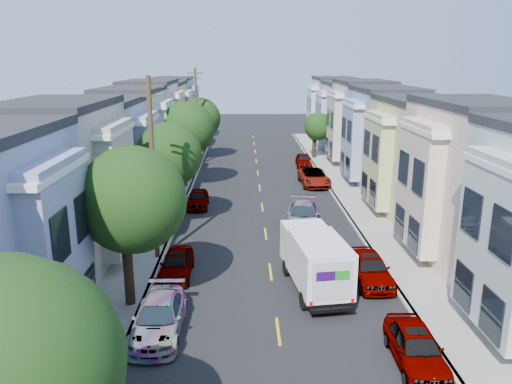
{
  "coord_description": "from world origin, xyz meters",
  "views": [
    {
      "loc": [
        -1.38,
        -24.47,
        10.92
      ],
      "look_at": [
        -0.56,
        8.33,
        2.2
      ],
      "focal_mm": 35.0,
      "sensor_mm": 36.0,
      "label": 1
    }
  ],
  "objects": [
    {
      "name": "tree_d",
      "position": [
        -6.3,
        18.29,
        5.15
      ],
      "size": [
        4.7,
        4.7,
        7.53
      ],
      "color": "black",
      "rests_on": "ground"
    },
    {
      "name": "lead_sedan",
      "position": [
        2.6,
        7.55,
        0.76
      ],
      "size": [
        2.75,
        5.29,
        1.52
      ],
      "primitive_type": "imported",
      "rotation": [
        0.0,
        0.0,
        -0.13
      ],
      "color": "black",
      "rests_on": "ground"
    },
    {
      "name": "townhouse_row_right",
      "position": [
        11.15,
        15.0,
        0.0
      ],
      "size": [
        5.0,
        70.0,
        8.5
      ],
      "primitive_type": "cube",
      "color": "#CBC883",
      "rests_on": "ground"
    },
    {
      "name": "tree_e",
      "position": [
        -6.3,
        31.05,
        4.62
      ],
      "size": [
        4.55,
        4.55,
        6.92
      ],
      "color": "black",
      "rests_on": "ground"
    },
    {
      "name": "ground",
      "position": [
        0.0,
        0.0,
        0.0
      ],
      "size": [
        160.0,
        160.0,
        0.0
      ],
      "primitive_type": "plane",
      "color": "black",
      "rests_on": "ground"
    },
    {
      "name": "utility_pole_far",
      "position": [
        -6.3,
        28.0,
        5.15
      ],
      "size": [
        1.6,
        0.26,
        10.0
      ],
      "color": "#42301E",
      "rests_on": "ground"
    },
    {
      "name": "sidewalk_left",
      "position": [
        -7.35,
        15.0,
        0.07
      ],
      "size": [
        2.6,
        70.0,
        0.15
      ],
      "primitive_type": "cube",
      "color": "gray",
      "rests_on": "ground"
    },
    {
      "name": "curb_left",
      "position": [
        -6.05,
        15.0,
        0.07
      ],
      "size": [
        0.3,
        70.0,
        0.15
      ],
      "primitive_type": "cube",
      "color": "gray",
      "rests_on": "ground"
    },
    {
      "name": "sidewalk_right",
      "position": [
        7.35,
        15.0,
        0.07
      ],
      "size": [
        2.6,
        70.0,
        0.15
      ],
      "primitive_type": "cube",
      "color": "gray",
      "rests_on": "ground"
    },
    {
      "name": "utility_pole_near",
      "position": [
        -6.3,
        2.0,
        5.15
      ],
      "size": [
        1.6,
        0.26,
        10.0
      ],
      "color": "#42301E",
      "rests_on": "ground"
    },
    {
      "name": "parked_left_c",
      "position": [
        -4.9,
        -0.34,
        0.67
      ],
      "size": [
        1.59,
        4.15,
        1.34
      ],
      "primitive_type": "imported",
      "rotation": [
        0.0,
        0.0,
        0.0
      ],
      "color": "silver",
      "rests_on": "ground"
    },
    {
      "name": "tree_far_r",
      "position": [
        6.9,
        31.3,
        3.61
      ],
      "size": [
        3.1,
        3.1,
        5.2
      ],
      "color": "black",
      "rests_on": "ground"
    },
    {
      "name": "parked_left_b",
      "position": [
        -4.9,
        -6.01,
        0.7
      ],
      "size": [
        2.0,
        4.71,
        1.41
      ],
      "primitive_type": "imported",
      "rotation": [
        0.0,
        0.0,
        -0.01
      ],
      "color": "black",
      "rests_on": "ground"
    },
    {
      "name": "parked_right_b",
      "position": [
        4.9,
        -1.32,
        0.76
      ],
      "size": [
        1.97,
        4.74,
        1.52
      ],
      "primitive_type": "imported",
      "rotation": [
        0.0,
        0.0,
        0.04
      ],
      "color": "silver",
      "rests_on": "ground"
    },
    {
      "name": "centerline",
      "position": [
        0.0,
        15.0,
        0.0
      ],
      "size": [
        0.12,
        70.0,
        0.01
      ],
      "primitive_type": "cube",
      "color": "gold",
      "rests_on": "ground"
    },
    {
      "name": "curb_right",
      "position": [
        6.05,
        15.0,
        0.07
      ],
      "size": [
        0.3,
        70.0,
        0.15
      ],
      "primitive_type": "cube",
      "color": "gray",
      "rests_on": "ground"
    },
    {
      "name": "parked_right_d",
      "position": [
        4.9,
        26.95,
        0.67
      ],
      "size": [
        1.77,
        4.21,
        1.34
      ],
      "primitive_type": "imported",
      "rotation": [
        0.0,
        0.0,
        -0.05
      ],
      "color": "black",
      "rests_on": "ground"
    },
    {
      "name": "fedex_truck",
      "position": [
        2.03,
        -2.04,
        1.57
      ],
      "size": [
        2.26,
        5.88,
        2.82
      ],
      "rotation": [
        0.0,
        0.0,
        0.13
      ],
      "color": "white",
      "rests_on": "ground"
    },
    {
      "name": "parked_right_c",
      "position": [
        4.9,
        18.85,
        0.72
      ],
      "size": [
        2.56,
        5.28,
        1.45
      ],
      "primitive_type": "imported",
      "rotation": [
        0.0,
        0.0,
        0.03
      ],
      "color": "black",
      "rests_on": "ground"
    },
    {
      "name": "parked_left_d",
      "position": [
        -4.9,
        12.23,
        0.67
      ],
      "size": [
        1.68,
        4.14,
        1.33
      ],
      "primitive_type": "imported",
      "rotation": [
        0.0,
        0.0,
        0.03
      ],
      "color": "#3B040F",
      "rests_on": "ground"
    },
    {
      "name": "tree_c",
      "position": [
        -6.3,
        7.38,
        4.95
      ],
      "size": [
        4.26,
        4.26,
        7.11
      ],
      "color": "black",
      "rests_on": "ground"
    },
    {
      "name": "tree_b",
      "position": [
        -6.3,
        -3.61,
        5.04
      ],
      "size": [
        4.7,
        4.7,
        7.41
      ],
      "color": "black",
      "rests_on": "ground"
    },
    {
      "name": "townhouse_row_left",
      "position": [
        -11.15,
        15.0,
        0.0
      ],
      "size": [
        5.0,
        70.0,
        8.5
      ],
      "primitive_type": "cube",
      "color": "#CBC883",
      "rests_on": "ground"
    },
    {
      "name": "tree_a",
      "position": [
        -6.3,
        -15.39,
        4.74
      ],
      "size": [
        4.7,
        4.7,
        7.1
      ],
      "color": "black",
      "rests_on": "ground"
    },
    {
      "name": "parked_right_a",
      "position": [
        4.9,
        -8.41,
        0.7
      ],
      "size": [
        1.75,
        4.37,
        1.41
      ],
      "primitive_type": "imported",
      "rotation": [
        0.0,
        0.0,
        -0.02
      ],
      "color": "#46484B",
      "rests_on": "ground"
    },
    {
      "name": "road_slab",
      "position": [
        0.0,
        15.0,
        0.01
      ],
      "size": [
        12.0,
        70.0,
        0.02
      ],
      "primitive_type": "cube",
      "color": "black",
      "rests_on": "ground"
    }
  ]
}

